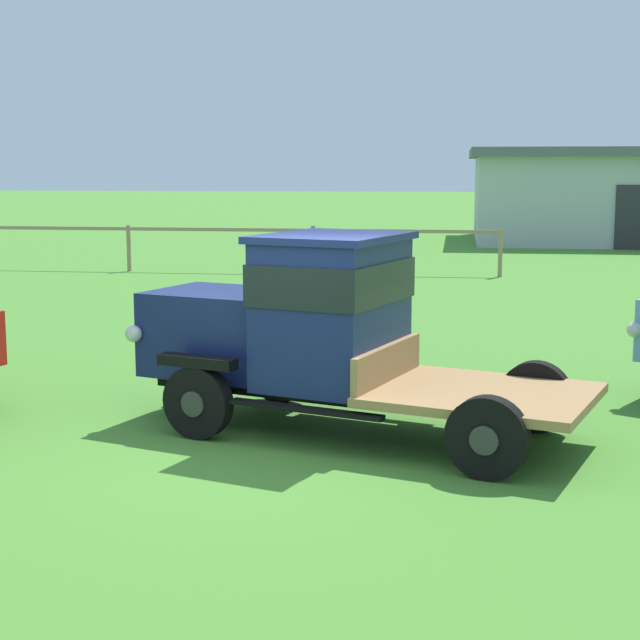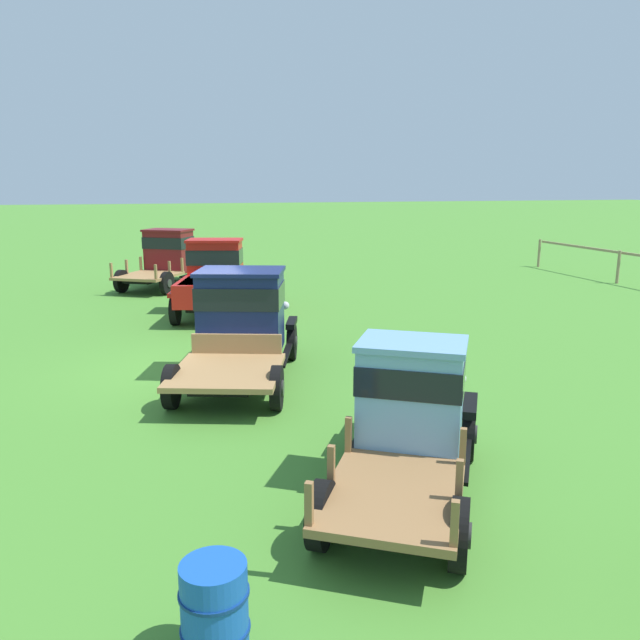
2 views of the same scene
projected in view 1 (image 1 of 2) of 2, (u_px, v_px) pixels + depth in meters
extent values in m
plane|color=#47842D|center=(259.00, 457.00, 10.28)|extent=(240.00, 240.00, 0.00)
cylinder|color=#997F60|center=(500.00, 253.00, 27.28)|extent=(0.12, 0.12, 1.36)
cylinder|color=#997F60|center=(313.00, 249.00, 28.58)|extent=(0.12, 0.12, 1.36)
cylinder|color=#997F60|center=(129.00, 248.00, 28.80)|extent=(0.12, 0.12, 1.36)
cube|color=#997F60|center=(220.00, 230.00, 28.57)|extent=(16.36, 0.08, 0.10)
cylinder|color=black|center=(198.00, 402.00, 10.95)|extent=(0.84, 0.44, 0.82)
cylinder|color=#2D2D2D|center=(192.00, 404.00, 10.85)|extent=(0.28, 0.12, 0.29)
cylinder|color=black|center=(280.00, 371.00, 12.65)|extent=(0.84, 0.44, 0.82)
cylinder|color=#2D2D2D|center=(284.00, 369.00, 12.75)|extent=(0.28, 0.12, 0.29)
cylinder|color=black|center=(487.00, 438.00, 9.50)|extent=(0.84, 0.44, 0.82)
cylinder|color=#2D2D2D|center=(484.00, 441.00, 9.40)|extent=(0.28, 0.12, 0.29)
cylinder|color=black|center=(536.00, 397.00, 11.20)|extent=(0.84, 0.44, 0.82)
cylinder|color=#2D2D2D|center=(538.00, 395.00, 11.30)|extent=(0.28, 0.12, 0.29)
cube|color=black|center=(358.00, 391.00, 11.12)|extent=(4.87, 2.49, 0.12)
cube|color=#141E51|center=(224.00, 332.00, 11.81)|extent=(1.97, 1.79, 0.99)
cube|color=silver|center=(170.00, 331.00, 12.16)|extent=(0.39, 1.02, 0.75)
sphere|color=silver|center=(134.00, 334.00, 11.51)|extent=(0.20, 0.20, 0.20)
sphere|color=silver|center=(201.00, 317.00, 12.79)|extent=(0.20, 0.20, 0.20)
cube|color=black|center=(197.00, 362.00, 10.88)|extent=(0.96, 0.49, 0.12)
cube|color=black|center=(280.00, 335.00, 12.58)|extent=(0.96, 0.49, 0.12)
cube|color=#141E51|center=(332.00, 313.00, 11.13)|extent=(1.74, 2.01, 1.64)
cube|color=black|center=(333.00, 281.00, 11.07)|extent=(1.80, 2.06, 0.46)
cube|color=#141E51|center=(333.00, 237.00, 11.00)|extent=(1.88, 2.12, 0.08)
cube|color=black|center=(305.00, 409.00, 10.37)|extent=(1.74, 0.69, 0.05)
cube|color=black|center=(375.00, 376.00, 12.05)|extent=(1.74, 0.69, 0.05)
cube|color=#9E7547|center=(483.00, 395.00, 10.47)|extent=(2.78, 2.58, 0.10)
cube|color=#9E7547|center=(387.00, 365.00, 10.91)|extent=(0.64, 1.76, 0.44)
sphere|color=silver|center=(634.00, 330.00, 12.54)|extent=(0.20, 0.20, 0.20)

